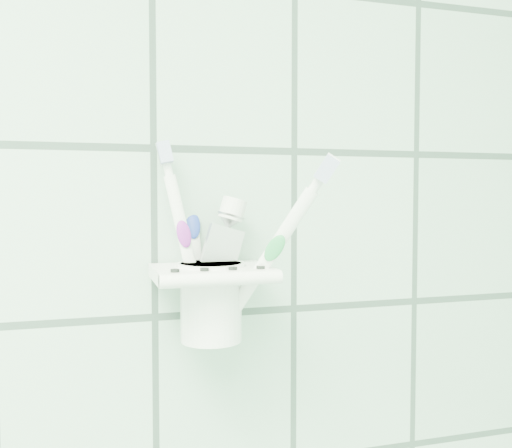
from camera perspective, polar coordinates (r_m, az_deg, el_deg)
holder_bracket at (r=0.56m, az=-4.48°, el=-5.05°), size 0.11×0.10×0.03m
cup at (r=0.57m, az=-4.52°, el=-7.37°), size 0.07×0.07×0.08m
toothbrush_pink at (r=0.56m, az=-5.08°, el=-0.97°), size 0.04×0.04×0.19m
toothbrush_blue at (r=0.56m, az=-5.51°, el=0.21°), size 0.02×0.09×0.21m
toothbrush_orange at (r=0.56m, az=-3.60°, el=-0.36°), size 0.09×0.08×0.20m
toothpaste_tube at (r=0.57m, az=-5.67°, el=-2.77°), size 0.06×0.03×0.15m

